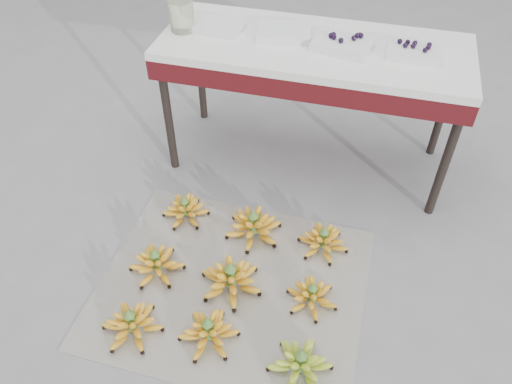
% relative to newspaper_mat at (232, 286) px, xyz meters
% --- Properties ---
extents(ground, '(60.00, 60.00, 0.00)m').
position_rel_newspaper_mat_xyz_m(ground, '(0.00, 0.02, -0.00)').
color(ground, slate).
rests_on(ground, ground).
extents(newspaper_mat, '(1.26, 1.06, 0.01)m').
position_rel_newspaper_mat_xyz_m(newspaper_mat, '(0.00, 0.00, 0.00)').
color(newspaper_mat, silver).
rests_on(newspaper_mat, ground).
extents(bunch_front_left, '(0.30, 0.30, 0.16)m').
position_rel_newspaper_mat_xyz_m(bunch_front_left, '(-0.35, -0.35, 0.06)').
color(bunch_front_left, yellow).
rests_on(bunch_front_left, newspaper_mat).
extents(bunch_front_center, '(0.28, 0.28, 0.16)m').
position_rel_newspaper_mat_xyz_m(bunch_front_center, '(-0.01, -0.30, 0.06)').
color(bunch_front_center, yellow).
rests_on(bunch_front_center, newspaper_mat).
extents(bunch_front_right, '(0.29, 0.29, 0.16)m').
position_rel_newspaper_mat_xyz_m(bunch_front_right, '(0.40, -0.34, 0.06)').
color(bunch_front_right, olive).
rests_on(bunch_front_right, newspaper_mat).
extents(bunch_mid_left, '(0.30, 0.30, 0.16)m').
position_rel_newspaper_mat_xyz_m(bunch_mid_left, '(-0.38, -0.01, 0.06)').
color(bunch_mid_left, yellow).
rests_on(bunch_mid_left, newspaper_mat).
extents(bunch_mid_center, '(0.38, 0.38, 0.18)m').
position_rel_newspaper_mat_xyz_m(bunch_mid_center, '(-0.00, -0.01, 0.06)').
color(bunch_mid_center, yellow).
rests_on(bunch_mid_center, newspaper_mat).
extents(bunch_mid_right, '(0.32, 0.32, 0.15)m').
position_rel_newspaper_mat_xyz_m(bunch_mid_right, '(0.38, 0.01, 0.05)').
color(bunch_mid_right, yellow).
rests_on(bunch_mid_right, newspaper_mat).
extents(bunch_back_left, '(0.31, 0.31, 0.15)m').
position_rel_newspaper_mat_xyz_m(bunch_back_left, '(-0.37, 0.37, 0.05)').
color(bunch_back_left, yellow).
rests_on(bunch_back_left, newspaper_mat).
extents(bunch_back_center, '(0.36, 0.36, 0.18)m').
position_rel_newspaper_mat_xyz_m(bunch_back_center, '(0.01, 0.34, 0.06)').
color(bunch_back_center, yellow).
rests_on(bunch_back_center, newspaper_mat).
extents(bunch_back_right, '(0.33, 0.33, 0.15)m').
position_rel_newspaper_mat_xyz_m(bunch_back_right, '(0.38, 0.34, 0.06)').
color(bunch_back_right, yellow).
rests_on(bunch_back_right, newspaper_mat).
extents(vendor_table, '(1.60, 0.64, 0.77)m').
position_rel_newspaper_mat_xyz_m(vendor_table, '(0.15, 1.03, 0.68)').
color(vendor_table, black).
rests_on(vendor_table, ground).
extents(tray_far_left, '(0.27, 0.21, 0.04)m').
position_rel_newspaper_mat_xyz_m(tray_far_left, '(-0.37, 1.05, 0.79)').
color(tray_far_left, silver).
rests_on(tray_far_left, vendor_table).
extents(tray_left, '(0.30, 0.24, 0.04)m').
position_rel_newspaper_mat_xyz_m(tray_left, '(-0.01, 1.06, 0.79)').
color(tray_left, silver).
rests_on(tray_left, vendor_table).
extents(tray_right, '(0.31, 0.25, 0.07)m').
position_rel_newspaper_mat_xyz_m(tray_right, '(0.30, 1.00, 0.79)').
color(tray_right, silver).
rests_on(tray_right, vendor_table).
extents(tray_far_right, '(0.26, 0.18, 0.07)m').
position_rel_newspaper_mat_xyz_m(tray_far_right, '(0.64, 1.03, 0.79)').
color(tray_far_right, silver).
rests_on(tray_far_right, vendor_table).
extents(glass_jar, '(0.15, 0.15, 0.16)m').
position_rel_newspaper_mat_xyz_m(glass_jar, '(-0.55, 0.99, 0.85)').
color(glass_jar, '#E1F1BF').
rests_on(glass_jar, vendor_table).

